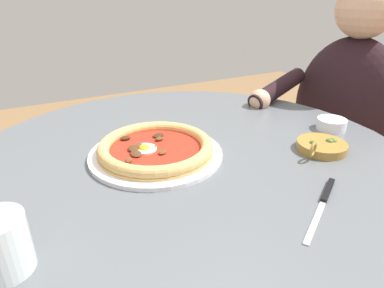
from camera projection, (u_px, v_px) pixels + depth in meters
The scene contains 8 objects.
dining_table at pixel (187, 201), 0.82m from camera, with size 1.05×1.05×0.74m.
pizza_on_plate at pixel (156, 149), 0.76m from camera, with size 0.30×0.30×0.04m.
water_glass at pixel (1, 249), 0.44m from camera, with size 0.08×0.08×0.08m.
steak_knife at pixel (324, 199), 0.61m from camera, with size 0.12×0.18×0.01m.
ramekin_capers at pixel (332, 124), 0.90m from camera, with size 0.08×0.08×0.03m.
olive_pan at pixel (322, 146), 0.79m from camera, with size 0.12×0.13×0.04m.
diner_person at pixel (334, 158), 1.26m from camera, with size 0.42×0.54×1.13m.
cafe_chair_diner at pixel (353, 147), 1.34m from camera, with size 0.45×0.45×0.84m.
Camera 1 is at (-0.61, 0.30, 1.10)m, focal length 31.03 mm.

